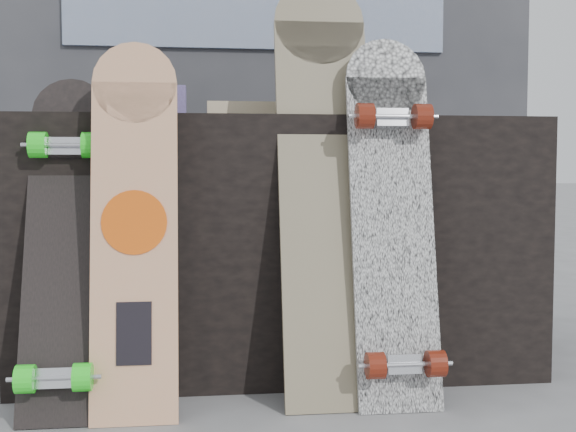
{
  "coord_description": "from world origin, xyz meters",
  "views": [
    {
      "loc": [
        -0.25,
        -1.83,
        0.64
      ],
      "look_at": [
        -0.0,
        0.2,
        0.51
      ],
      "focal_mm": 45.0,
      "sensor_mm": 36.0,
      "label": 1
    }
  ],
  "objects": [
    {
      "name": "skateboard_dark",
      "position": [
        -0.61,
        0.14,
        0.46
      ],
      "size": [
        0.21,
        0.38,
        0.9
      ],
      "rotation": [
        -0.34,
        0.0,
        0.0
      ],
      "color": "black",
      "rests_on": "ground"
    },
    {
      "name": "vendor_table",
      "position": [
        0.0,
        0.5,
        0.4
      ],
      "size": [
        1.6,
        0.6,
        0.8
      ],
      "primitive_type": "cube",
      "color": "black",
      "rests_on": "ground"
    },
    {
      "name": "merch_box_small",
      "position": [
        0.39,
        0.49,
        0.86
      ],
      "size": [
        0.14,
        0.14,
        0.12
      ],
      "primitive_type": "cube",
      "color": "#4A3369",
      "rests_on": "vendor_table"
    },
    {
      "name": "longboard_cascadia",
      "position": [
        0.28,
        0.09,
        0.52
      ],
      "size": [
        0.23,
        0.29,
        1.02
      ],
      "rotation": [
        -0.21,
        0.0,
        0.0
      ],
      "color": "white",
      "rests_on": "ground"
    },
    {
      "name": "merch_box_purple",
      "position": [
        -0.38,
        0.47,
        0.85
      ],
      "size": [
        0.18,
        0.12,
        0.1
      ],
      "primitive_type": "cube",
      "color": "#4A3369",
      "rests_on": "vendor_table"
    },
    {
      "name": "merch_box_flat",
      "position": [
        -0.11,
        0.53,
        0.83
      ],
      "size": [
        0.22,
        0.1,
        0.06
      ],
      "primitive_type": "cube",
      "color": "#D1B78C",
      "rests_on": "vendor_table"
    },
    {
      "name": "longboard_geisha",
      "position": [
        -0.42,
        0.07,
        0.52
      ],
      "size": [
        0.22,
        0.19,
        0.98
      ],
      "rotation": [
        -0.18,
        0.0,
        0.0
      ],
      "color": "#D2B18D",
      "rests_on": "ground"
    },
    {
      "name": "ground",
      "position": [
        0.0,
        0.0,
        0.0
      ],
      "size": [
        60.0,
        60.0,
        0.0
      ],
      "primitive_type": "plane",
      "color": "slate",
      "rests_on": "ground"
    },
    {
      "name": "booth",
      "position": [
        0.0,
        1.35,
        1.1
      ],
      "size": [
        2.4,
        0.22,
        2.2
      ],
      "color": "#36363B",
      "rests_on": "ground"
    },
    {
      "name": "longboard_celtic",
      "position": [
        0.1,
        0.18,
        0.64
      ],
      "size": [
        0.27,
        0.33,
        1.21
      ],
      "rotation": [
        -0.26,
        0.0,
        0.0
      ],
      "color": "#C6B287",
      "rests_on": "ground"
    }
  ]
}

